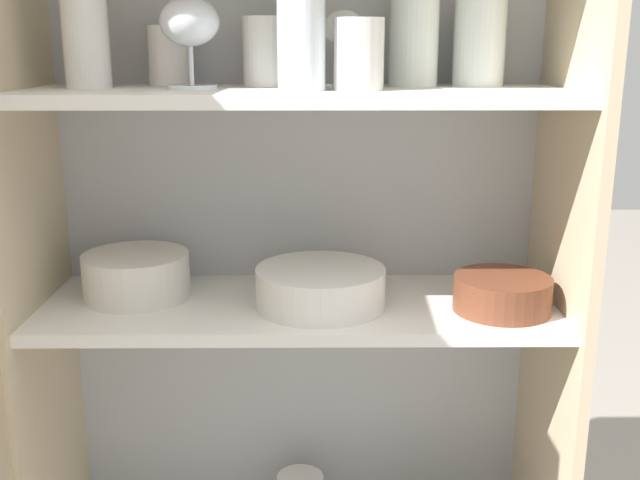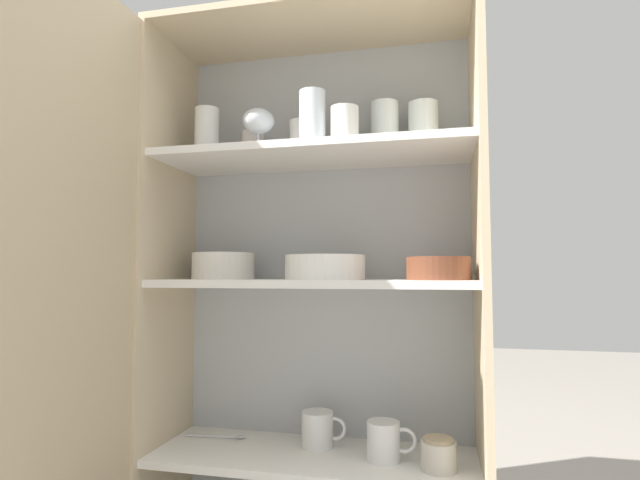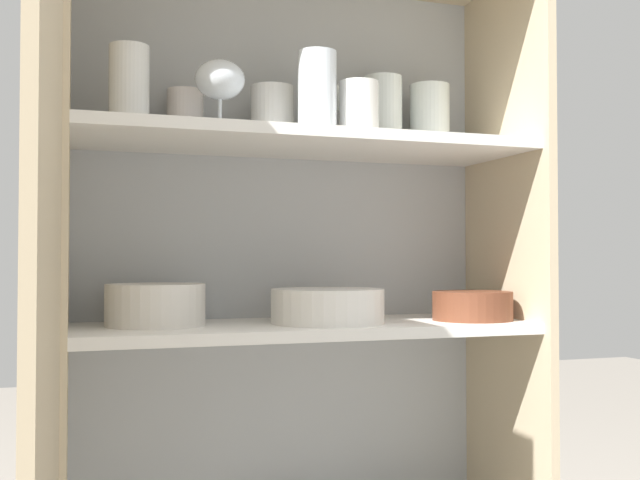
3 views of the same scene
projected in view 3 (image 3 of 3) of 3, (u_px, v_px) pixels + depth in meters
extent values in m
cube|color=#B2B7BC|center=(283.00, 323.00, 1.52)|extent=(0.86, 0.02, 1.38)
cube|color=#CCB793|center=(62.00, 337.00, 1.24)|extent=(0.02, 0.32, 1.38)
cube|color=#CCB793|center=(506.00, 323.00, 1.50)|extent=(0.02, 0.32, 1.38)
cube|color=white|center=(305.00, 328.00, 1.37)|extent=(0.83, 0.29, 0.02)
cube|color=white|center=(305.00, 143.00, 1.38)|extent=(0.83, 0.29, 0.02)
cube|color=tan|center=(43.00, 369.00, 0.88)|extent=(0.03, 0.43, 1.38)
cylinder|color=silver|center=(185.00, 115.00, 1.41)|extent=(0.07, 0.07, 0.09)
cylinder|color=white|center=(317.00, 93.00, 1.34)|extent=(0.07, 0.07, 0.15)
cylinder|color=white|center=(129.00, 88.00, 1.29)|extent=(0.07, 0.07, 0.15)
cylinder|color=white|center=(272.00, 115.00, 1.43)|extent=(0.08, 0.08, 0.11)
cylinder|color=white|center=(430.00, 118.00, 1.54)|extent=(0.08, 0.08, 0.13)
cylinder|color=white|center=(383.00, 113.00, 1.51)|extent=(0.08, 0.08, 0.14)
cylinder|color=white|center=(359.00, 110.00, 1.37)|extent=(0.07, 0.07, 0.10)
cylinder|color=white|center=(333.00, 143.00, 1.45)|extent=(0.07, 0.07, 0.01)
cylinder|color=white|center=(333.00, 127.00, 1.45)|extent=(0.01, 0.01, 0.06)
ellipsoid|color=white|center=(333.00, 98.00, 1.45)|extent=(0.07, 0.07, 0.05)
cylinder|color=white|center=(220.00, 132.00, 1.34)|extent=(0.08, 0.08, 0.01)
cylinder|color=white|center=(220.00, 115.00, 1.34)|extent=(0.01, 0.01, 0.06)
ellipsoid|color=white|center=(220.00, 80.00, 1.34)|extent=(0.09, 0.09, 0.07)
cylinder|color=white|center=(328.00, 321.00, 1.36)|extent=(0.21, 0.21, 0.01)
cylinder|color=white|center=(328.00, 316.00, 1.36)|extent=(0.21, 0.21, 0.01)
cylinder|color=white|center=(328.00, 311.00, 1.36)|extent=(0.21, 0.21, 0.01)
cylinder|color=white|center=(328.00, 306.00, 1.36)|extent=(0.21, 0.21, 0.01)
cylinder|color=white|center=(328.00, 301.00, 1.36)|extent=(0.21, 0.21, 0.01)
cylinder|color=white|center=(328.00, 296.00, 1.36)|extent=(0.21, 0.21, 0.01)
cylinder|color=white|center=(328.00, 291.00, 1.36)|extent=(0.21, 0.21, 0.01)
cylinder|color=silver|center=(155.00, 305.00, 1.31)|extent=(0.17, 0.17, 0.07)
torus|color=silver|center=(156.00, 286.00, 1.32)|extent=(0.17, 0.17, 0.01)
cylinder|color=brown|center=(472.00, 306.00, 1.43)|extent=(0.15, 0.15, 0.06)
torus|color=brown|center=(472.00, 293.00, 1.43)|extent=(0.15, 0.15, 0.01)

